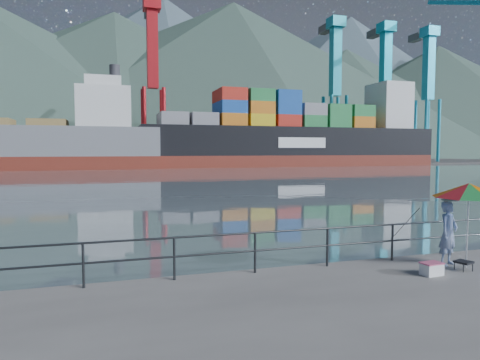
{
  "coord_description": "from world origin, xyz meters",
  "views": [
    {
      "loc": [
        -4.45,
        -8.14,
        3.04
      ],
      "look_at": [
        -0.06,
        6.0,
        2.0
      ],
      "focal_mm": 32.0,
      "sensor_mm": 36.0,
      "label": 1
    }
  ],
  "objects_px": {
    "fisherman": "(448,233)",
    "bulk_carrier": "(13,144)",
    "container_ship": "(299,137)",
    "beach_umbrella": "(469,190)",
    "cooler_bag": "(432,269)"
  },
  "relations": [
    {
      "from": "fisherman",
      "to": "bulk_carrier",
      "type": "bearing_deg",
      "value": 89.57
    },
    {
      "from": "fisherman",
      "to": "container_ship",
      "type": "bearing_deg",
      "value": 48.94
    },
    {
      "from": "beach_umbrella",
      "to": "cooler_bag",
      "type": "relative_size",
      "value": 4.52
    },
    {
      "from": "beach_umbrella",
      "to": "bulk_carrier",
      "type": "relative_size",
      "value": 0.04
    },
    {
      "from": "fisherman",
      "to": "container_ship",
      "type": "distance_m",
      "value": 78.1
    },
    {
      "from": "bulk_carrier",
      "to": "container_ship",
      "type": "height_order",
      "value": "container_ship"
    },
    {
      "from": "fisherman",
      "to": "beach_umbrella",
      "type": "relative_size",
      "value": 0.77
    },
    {
      "from": "beach_umbrella",
      "to": "fisherman",
      "type": "bearing_deg",
      "value": 127.77
    },
    {
      "from": "fisherman",
      "to": "beach_umbrella",
      "type": "bearing_deg",
      "value": -71.12
    },
    {
      "from": "cooler_bag",
      "to": "fisherman",
      "type": "bearing_deg",
      "value": 25.75
    },
    {
      "from": "container_ship",
      "to": "fisherman",
      "type": "bearing_deg",
      "value": -112.17
    },
    {
      "from": "cooler_bag",
      "to": "container_ship",
      "type": "xyz_separation_m",
      "value": [
        30.5,
        72.83,
        5.68
      ]
    },
    {
      "from": "bulk_carrier",
      "to": "fisherman",
      "type": "bearing_deg",
      "value": -71.54
    },
    {
      "from": "beach_umbrella",
      "to": "container_ship",
      "type": "bearing_deg",
      "value": 68.11
    },
    {
      "from": "fisherman",
      "to": "beach_umbrella",
      "type": "height_order",
      "value": "beach_umbrella"
    }
  ]
}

